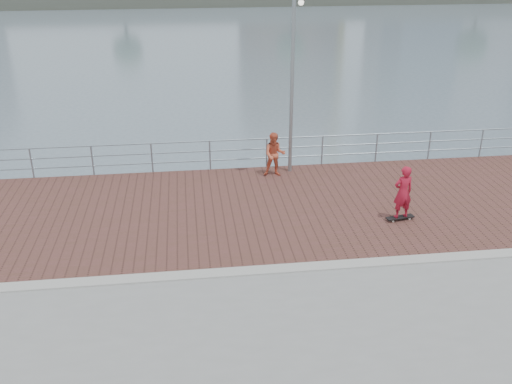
{
  "coord_description": "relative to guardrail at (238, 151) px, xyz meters",
  "views": [
    {
      "loc": [
        -1.81,
        -12.17,
        7.76
      ],
      "look_at": [
        0.0,
        2.0,
        1.3
      ],
      "focal_mm": 40.0,
      "sensor_mm": 36.0,
      "label": 1
    }
  ],
  "objects": [
    {
      "name": "curb",
      "position": [
        -0.0,
        -7.0,
        -0.66
      ],
      "size": [
        40.0,
        0.4,
        0.06
      ],
      "primitive_type": "cube",
      "color": "#B7B5AD",
      "rests_on": "seawall"
    },
    {
      "name": "skateboarder",
      "position": [
        4.36,
        -4.72,
        0.23
      ],
      "size": [
        0.65,
        0.48,
        1.63
      ],
      "primitive_type": "imported",
      "rotation": [
        0.0,
        0.0,
        3.31
      ],
      "color": "#B6182E",
      "rests_on": "skateboard"
    },
    {
      "name": "brick_lane",
      "position": [
        -0.0,
        -3.4,
        -0.68
      ],
      "size": [
        40.0,
        6.8,
        0.02
      ],
      "primitive_type": "cube",
      "color": "brown",
      "rests_on": "seawall"
    },
    {
      "name": "skateboard",
      "position": [
        4.36,
        -4.72,
        -0.59
      ],
      "size": [
        0.88,
        0.36,
        0.1
      ],
      "rotation": [
        0.0,
        0.0,
        0.16
      ],
      "color": "black",
      "rests_on": "brick_lane"
    },
    {
      "name": "bystander",
      "position": [
        1.18,
        -0.84,
        0.11
      ],
      "size": [
        0.83,
        0.69,
        1.56
      ],
      "primitive_type": "imported",
      "rotation": [
        0.0,
        0.0,
        -0.14
      ],
      "color": "#E66743",
      "rests_on": "brick_lane"
    },
    {
      "name": "guardrail",
      "position": [
        0.0,
        0.0,
        0.0
      ],
      "size": [
        39.06,
        0.06,
        1.13
      ],
      "color": "#8C9EA8",
      "rests_on": "brick_lane"
    },
    {
      "name": "street_lamp",
      "position": [
        1.8,
        -0.98,
        4.0
      ],
      "size": [
        0.48,
        1.4,
        6.61
      ],
      "color": "gray",
      "rests_on": "brick_lane"
    },
    {
      "name": "water",
      "position": [
        -0.0,
        -7.0,
        -2.69
      ],
      "size": [
        400.0,
        400.0,
        0.0
      ],
      "primitive_type": "plane",
      "color": "slate",
      "rests_on": "ground"
    }
  ]
}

